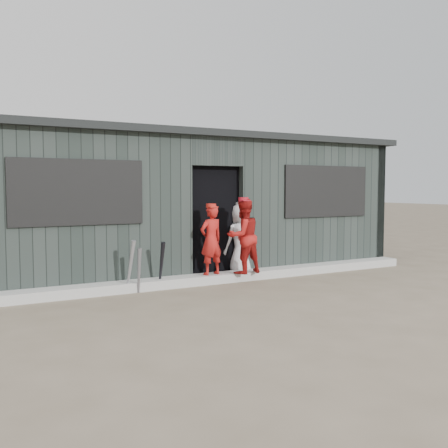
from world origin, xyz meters
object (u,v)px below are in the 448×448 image
player_grey_back (240,240)px  dugout (183,204)px  bat_left (130,267)px  player_red_left (211,240)px  bat_right (161,265)px  player_red_right (243,236)px  bat_mid (139,271)px

player_grey_back → dugout: bearing=-82.9°
bat_left → player_red_left: player_red_left is taller
bat_left → player_grey_back: 2.30m
bat_right → player_red_right: (1.46, -0.11, 0.41)m
player_red_left → dugout: bearing=-109.1°
bat_right → player_red_left: player_red_left is taller
bat_left → bat_right: size_ratio=1.07×
player_red_right → bat_left: bearing=-6.4°
bat_right → player_grey_back: (1.69, 0.39, 0.28)m
bat_mid → player_red_right: (1.88, 0.03, 0.44)m
bat_mid → player_red_right: 1.93m
bat_right → player_red_left: (0.92, 0.04, 0.35)m
bat_mid → bat_right: 0.44m
bat_mid → player_red_left: bearing=7.8°
bat_right → player_red_right: 1.52m
player_grey_back → player_red_right: bearing=51.7°
bat_mid → dugout: dugout is taller
player_red_right → bat_right: bearing=-10.5°
player_red_left → player_red_right: size_ratio=0.92×
bat_left → player_red_right: bearing=-0.2°
bat_right → dugout: (1.17, 1.76, 0.90)m
player_red_right → player_grey_back: size_ratio=0.96×
bat_left → bat_mid: 0.15m
player_red_left → dugout: size_ratio=0.14×
player_red_right → dugout: (-0.29, 1.87, 0.50)m
bat_left → player_red_right: size_ratio=0.66×
bat_left → bat_mid: bat_left is taller
player_red_left → bat_mid: bearing=-2.8°
bat_mid → player_grey_back: (2.11, 0.54, 0.32)m
player_red_right → dugout: bearing=-87.6°
player_red_left → dugout: 1.82m
player_red_left → dugout: dugout is taller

